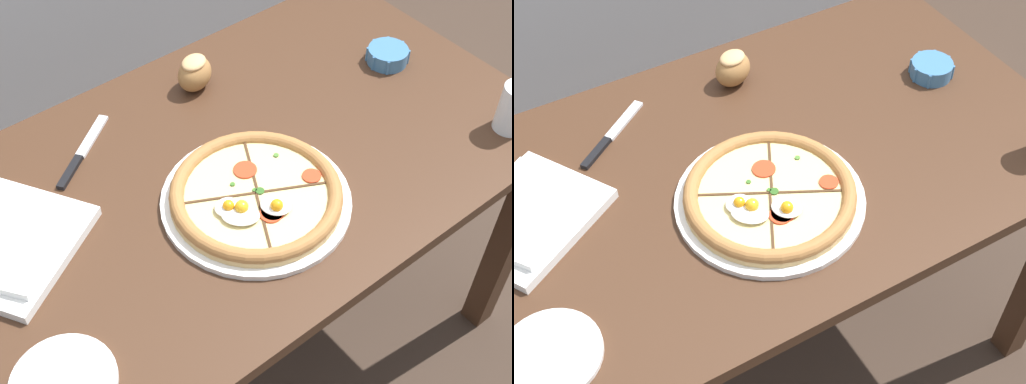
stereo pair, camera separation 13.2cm
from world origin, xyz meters
TOP-DOWN VIEW (x-y plane):
  - ground_plane at (0.00, 0.00)m, footprint 12.00×12.00m
  - dining_table at (0.00, 0.00)m, footprint 1.28×0.76m
  - pizza at (-0.04, -0.11)m, footprint 0.36×0.36m
  - ramekin_bowl at (0.47, 0.04)m, footprint 0.10×0.10m
  - napkin_folded at (-0.44, 0.07)m, footprint 0.33×0.32m
  - bread_piece_near at (0.07, 0.24)m, footprint 0.11×0.09m
  - knife_main at (-0.23, 0.21)m, footprint 0.18×0.14m
  - side_saucer at (-0.50, -0.22)m, footprint 0.17×0.17m

SIDE VIEW (x-z plane):
  - ground_plane at x=0.00m, z-range 0.00..0.00m
  - dining_table at x=0.00m, z-range 0.26..0.99m
  - knife_main at x=-0.23m, z-range 0.73..0.74m
  - side_saucer at x=-0.50m, z-range 0.74..0.75m
  - napkin_folded at x=-0.44m, z-range 0.73..0.77m
  - ramekin_bowl at x=0.47m, z-range 0.74..0.77m
  - pizza at x=-0.04m, z-range 0.73..0.78m
  - bread_piece_near at x=0.07m, z-range 0.74..0.82m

